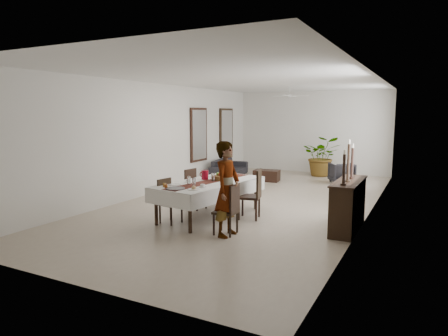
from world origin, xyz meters
TOP-DOWN VIEW (x-y plane):
  - floor at (0.00, 0.00)m, footprint 6.00×12.00m
  - ceiling at (0.00, 0.00)m, footprint 6.00×12.00m
  - wall_back at (0.00, 6.00)m, footprint 6.00×0.02m
  - wall_front at (0.00, -6.00)m, footprint 6.00×0.02m
  - wall_left at (-3.00, 0.00)m, footprint 0.02×12.00m
  - wall_right at (3.00, 0.00)m, footprint 0.02×12.00m
  - dining_table_top at (-0.20, -1.96)m, footprint 1.45×2.69m
  - table_leg_fl at (-0.85, -3.09)m, footprint 0.09×0.09m
  - table_leg_fr at (0.08, -3.23)m, footprint 0.09×0.09m
  - table_leg_bl at (-0.47, -0.68)m, footprint 0.09×0.09m
  - table_leg_br at (0.46, -0.83)m, footprint 0.09×0.09m
  - tablecloth_top at (-0.20, -1.96)m, footprint 1.67×2.91m
  - tablecloth_drape_left at (-0.81, -1.86)m, footprint 0.44×2.72m
  - tablecloth_drape_right at (0.42, -2.06)m, footprint 0.44×2.72m
  - tablecloth_drape_near at (-0.41, -3.31)m, footprint 1.24×0.21m
  - tablecloth_drape_far at (0.02, -0.60)m, footprint 1.24×0.21m
  - table_runner at (-0.20, -1.96)m, footprint 0.78×2.69m
  - red_pitcher at (-0.43, -1.76)m, footprint 0.18×0.18m
  - pitcher_handle at (-0.52, -1.74)m, footprint 0.13×0.04m
  - wine_glass_near at (-0.18, -2.66)m, footprint 0.07×0.07m
  - wine_glass_mid at (-0.39, -2.52)m, footprint 0.07×0.07m
  - wine_glass_far at (-0.13, -1.91)m, footprint 0.07×0.07m
  - teacup_right at (0.02, -2.64)m, footprint 0.10×0.10m
  - saucer_right at (0.02, -2.64)m, footprint 0.16×0.16m
  - teacup_left at (-0.57, -2.28)m, footprint 0.10×0.10m
  - saucer_left at (-0.57, -2.28)m, footprint 0.16×0.16m
  - plate_near_right at (0.00, -2.96)m, footprint 0.26×0.26m
  - bread_near_right at (0.00, -2.96)m, footprint 0.10×0.10m
  - plate_near_left at (-0.64, -2.70)m, footprint 0.26×0.26m
  - plate_far_left at (-0.44, -1.33)m, footprint 0.26×0.26m
  - serving_tray at (-0.37, -3.06)m, footprint 0.38×0.38m
  - jam_jar_a at (-0.61, -3.06)m, footprint 0.07×0.07m
  - jam_jar_b at (-0.70, -2.98)m, footprint 0.07×0.07m
  - fruit_basket at (-0.10, -1.70)m, footprint 0.32×0.32m
  - fruit_red at (-0.07, -1.69)m, footprint 0.10×0.10m
  - fruit_green at (-0.14, -1.66)m, footprint 0.09×0.09m
  - chair_right_near_seat at (0.72, -2.97)m, footprint 0.44×0.44m
  - chair_right_near_leg_fl at (0.90, -3.13)m, footprint 0.04×0.04m
  - chair_right_near_leg_fr at (0.89, -2.79)m, footprint 0.04×0.04m
  - chair_right_near_leg_bl at (0.56, -3.15)m, footprint 0.04×0.04m
  - chair_right_near_leg_br at (0.54, -2.81)m, footprint 0.04×0.04m
  - chair_right_near_back at (0.91, -2.96)m, footprint 0.06×0.42m
  - chair_right_far_seat at (0.67, -1.70)m, footprint 0.56×0.56m
  - chair_right_far_leg_fl at (0.90, -1.84)m, footprint 0.06×0.06m
  - chair_right_far_leg_fr at (0.81, -1.47)m, footprint 0.06×0.06m
  - chair_right_far_leg_bl at (0.52, -1.93)m, footprint 0.06×0.06m
  - chair_right_far_leg_br at (0.44, -1.55)m, footprint 0.06×0.06m
  - chair_right_far_back at (0.88, -1.65)m, footprint 0.14×0.47m
  - chair_left_near_seat at (-0.68, -2.80)m, footprint 0.46×0.46m
  - chair_left_near_leg_fl at (-0.81, -2.61)m, footprint 0.05×0.05m
  - chair_left_near_leg_fr at (-0.86, -2.94)m, footprint 0.05×0.05m
  - chair_left_near_leg_bl at (-0.49, -2.66)m, footprint 0.05×0.05m
  - chair_left_near_leg_br at (-0.54, -2.99)m, footprint 0.05×0.05m
  - chair_left_near_back at (-0.86, -2.77)m, footprint 0.10×0.40m
  - chair_left_far_seat at (-0.86, -1.44)m, footprint 0.48×0.48m
  - chair_left_far_leg_fl at (-1.00, -1.24)m, footprint 0.05×0.05m
  - chair_left_far_leg_fr at (-1.06, -1.58)m, footprint 0.05×0.05m
  - chair_left_far_leg_bl at (-0.67, -1.31)m, footprint 0.05×0.05m
  - chair_left_far_leg_br at (-0.73, -1.64)m, footprint 0.05×0.05m
  - chair_left_far_back at (-1.05, -1.41)m, footprint 0.11×0.41m
  - woman at (0.79, -3.04)m, footprint 0.45×0.67m
  - sideboard_body at (2.78, -1.58)m, footprint 0.43×1.63m
  - sideboard_top at (2.78, -1.58)m, footprint 0.48×1.69m
  - candlestick_near_base at (2.78, -2.18)m, footprint 0.11×0.11m
  - candlestick_near_shaft at (2.78, -2.18)m, footprint 0.05×0.05m
  - candlestick_near_candle at (2.78, -2.18)m, footprint 0.04×0.04m
  - candlestick_mid_base at (2.78, -1.75)m, footprint 0.11×0.11m
  - candlestick_mid_shaft at (2.78, -1.75)m, footprint 0.05×0.05m
  - candlestick_mid_candle at (2.78, -1.75)m, footprint 0.04×0.04m
  - candlestick_far_base at (2.78, -1.31)m, footprint 0.11×0.11m
  - candlestick_far_shaft at (2.78, -1.31)m, footprint 0.05×0.05m
  - candlestick_far_candle at (2.78, -1.31)m, footprint 0.04×0.04m
  - sofa at (-2.42, 3.50)m, footprint 1.22×2.33m
  - armchair at (1.58, 3.98)m, footprint 1.01×1.02m
  - coffee_table at (-0.81, 3.18)m, footprint 0.92×0.67m
  - potted_plant at (0.61, 5.19)m, footprint 1.56×1.42m
  - mirror_frame_near at (-2.96, 2.20)m, footprint 0.06×1.05m
  - mirror_glass_near at (-2.92, 2.20)m, footprint 0.01×0.90m
  - mirror_frame_far at (-2.96, 4.30)m, footprint 0.06×1.05m
  - mirror_glass_far at (-2.92, 4.30)m, footprint 0.01×0.90m
  - fan_rod at (0.00, 3.00)m, footprint 0.04×0.04m
  - fan_hub at (0.00, 3.00)m, footprint 0.16×0.16m
  - fan_blade_n at (0.00, 3.35)m, footprint 0.10×0.55m
  - fan_blade_s at (0.00, 2.65)m, footprint 0.10×0.55m
  - fan_blade_e at (0.35, 3.00)m, footprint 0.55×0.10m
  - fan_blade_w at (-0.35, 3.00)m, footprint 0.55×0.10m

SIDE VIEW (x-z plane):
  - floor at x=0.00m, z-range 0.00..0.00m
  - coffee_table at x=-0.81m, z-range 0.00..0.38m
  - chair_left_near_leg_fl at x=-0.81m, z-range 0.00..0.40m
  - chair_left_near_leg_fr at x=-0.86m, z-range 0.00..0.40m
  - chair_left_near_leg_bl at x=-0.49m, z-range 0.00..0.40m
  - chair_left_near_leg_br at x=-0.54m, z-range 0.00..0.40m
  - chair_left_far_leg_fl at x=-1.00m, z-range 0.00..0.41m
  - chair_left_far_leg_fr at x=-1.06m, z-range 0.00..0.41m
  - chair_left_far_leg_bl at x=-0.67m, z-range 0.00..0.41m
  - chair_left_far_leg_br at x=-0.73m, z-range 0.00..0.41m
  - chair_right_near_leg_fl at x=0.90m, z-range 0.00..0.41m
  - chair_right_near_leg_fr at x=0.89m, z-range 0.00..0.41m
  - chair_right_near_leg_bl at x=0.56m, z-range 0.00..0.41m
  - chair_right_near_leg_br at x=0.54m, z-range 0.00..0.41m
  - chair_right_far_leg_fl at x=0.90m, z-range 0.00..0.46m
  - chair_right_far_leg_fr at x=0.81m, z-range 0.00..0.46m
  - chair_right_far_leg_bl at x=0.52m, z-range 0.00..0.46m
  - chair_right_far_leg_br at x=0.44m, z-range 0.00..0.46m
  - sofa at x=-2.42m, z-range 0.00..0.65m
  - armchair at x=1.58m, z-range 0.00..0.69m
  - table_leg_fl at x=-0.85m, z-range 0.00..0.75m
  - table_leg_fr at x=0.08m, z-range 0.00..0.75m
  - table_leg_bl at x=-0.47m, z-range 0.00..0.75m
  - table_leg_br at x=0.46m, z-range 0.00..0.75m
  - chair_left_near_seat at x=-0.68m, z-range 0.40..0.44m
  - chair_left_far_seat at x=-0.86m, z-range 0.41..0.45m
  - chair_right_near_seat at x=0.72m, z-range 0.41..0.46m
  - sideboard_body at x=2.78m, z-range 0.00..0.98m
  - chair_right_far_seat at x=0.67m, z-range 0.46..0.52m
  - tablecloth_drape_left at x=-0.81m, z-range 0.49..0.81m
  - tablecloth_drape_right at x=0.42m, z-range 0.49..0.81m
  - tablecloth_drape_near at x=-0.41m, z-range 0.49..0.81m
  - tablecloth_drape_far at x=0.02m, z-range 0.49..0.81m
  - chair_left_near_back at x=-0.86m, z-range 0.44..0.95m
  - chair_left_far_back at x=-1.05m, z-range 0.45..0.98m
  - chair_right_near_back at x=0.91m, z-range 0.46..0.99m
  - potted_plant at x=0.61m, z-range 0.00..1.50m
  - dining_table_top at x=-0.20m, z-range 0.75..0.80m
  - tablecloth_top at x=-0.20m, z-range 0.80..0.81m
  - chair_right_far_back at x=0.88m, z-range 0.51..1.11m
  - table_runner at x=-0.20m, z-range 0.81..0.82m
  - saucer_right at x=0.02m, z-range 0.81..0.82m
  - saucer_left at x=-0.57m, z-range 0.81..0.82m
  - plate_near_right at x=0.00m, z-range 0.81..0.83m
  - plate_near_left at x=-0.64m, z-range 0.81..0.83m
  - plate_far_left at x=-0.44m, z-range 0.81..0.83m
  - serving_tray at x=-0.37m, z-range 0.81..0.83m
  - teacup_right at x=0.02m, z-range 0.81..0.88m
  - teacup_left at x=-0.57m, z-range 0.81..0.88m
  - bread_near_right at x=0.00m, z-range 0.80..0.90m
  - jam_jar_a at x=-0.61m, z-range 0.81..0.89m
  - jam_jar_b at x=-0.70m, z-range 0.81..0.89m
  - fruit_basket at x=-0.10m, z-range 0.81..0.92m
  - wine_glass_near at x=-0.18m, z-range 0.81..0.99m
  - wine_glass_mid at x=-0.39m, z-range 0.81..0.99m
  - wine_glass_far at x=-0.13m, z-range 0.81..0.99m
  - woman at x=0.79m, z-range 0.00..1.82m
  - red_pitcher at x=-0.43m, z-range 0.81..1.02m
  - pitcher_handle at x=-0.52m, z-range 0.85..0.98m
  - fruit_red at x=-0.07m, z-range 0.90..0.99m
  - fruit_green at x=-0.14m, z-range 0.90..0.99m
  - sideboard_top at x=2.78m, z-range 0.98..1.01m
  - candlestick_near_base at x=2.78m, z-range 1.01..1.04m
  - candlestick_mid_base at x=2.78m, z-range 1.01..1.04m
  - candlestick_far_base at x=2.78m, z-range 1.01..1.04m
  - candlestick_near_shaft at x=2.78m, z-range 1.04..1.58m
  - candlestick_far_shaft at x=2.78m, z-range 1.04..1.64m
  - candlestick_mid_shaft at x=2.78m, z-range 1.04..1.75m
  - wall_back at x=0.00m, z-range 0.00..3.20m
  - wall_front at x=0.00m, z-range 0.00..3.20m
  - wall_left at x=-3.00m, z-range 0.00..3.20m
  - wall_right at x=3.00m, z-range 0.00..3.20m
  - mirror_frame_near at x=-2.96m, z-range 0.67..2.53m
  - mirror_glass_near at x=-2.92m, z-range 0.75..2.45m
  - mirror_frame_far at x=-2.96m, z-range 0.67..2.53m
  - mirror_glass_far at x=-2.92m, z-range 0.75..2.45m
  - candlestick_near_candle at x=2.78m, z-range 1.58..1.67m
  - candlestick_far_candle at x=2.78m, z-range 1.64..1.73m
  - candlestick_mid_candle at x=2.78m, z-range 1.75..1.83m
  - fan_hub at x=0.00m, z-range 2.86..2.94m
  - fan_blade_n at x=0.00m, z-range 2.89..2.91m
  - fan_blade_s at x=0.00m, z-range 2.89..2.91m
  - fan_blade_e at x=0.35m, z-range 2.89..2.91m
  - fan_blade_w at x=-0.35m, z-range 2.89..2.91m
  - fan_rod at x=0.00m, z-range 3.00..3.20m
  - ceiling at x=0.00m, z-range 3.19..3.21m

